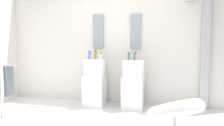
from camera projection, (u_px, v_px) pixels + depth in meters
name	position (u px, v px, depth m)	size (l,w,h in m)	color
rear_partition	(117.00, 40.00, 4.96)	(4.80, 0.10, 2.60)	silver
pedestal_sink_left	(94.00, 82.00, 4.80)	(0.43, 0.43, 1.03)	white
pedestal_sink_right	(133.00, 83.00, 4.62)	(0.43, 0.43, 1.03)	white
vanity_mirror_left	(98.00, 32.00, 4.96)	(0.22, 0.03, 0.68)	#8C9EA8
vanity_mirror_right	(136.00, 32.00, 4.79)	(0.22, 0.03, 0.68)	#8C9EA8
shower_column	(204.00, 53.00, 4.48)	(0.49, 0.24, 2.05)	#B7BABF
lounge_chair	(175.00, 114.00, 3.21)	(1.10, 1.10, 0.65)	#B7BABF
towel_rack	(8.00, 82.00, 4.02)	(0.37, 0.22, 0.95)	#B7BABF
soap_bottle_white	(101.00, 56.00, 4.70)	(0.05, 0.05, 0.13)	white
soap_bottle_black	(135.00, 56.00, 4.66)	(0.06, 0.06, 0.15)	black
soap_bottle_blue	(90.00, 55.00, 4.68)	(0.05, 0.05, 0.17)	#4C72B7
soap_bottle_green	(129.00, 56.00, 4.65)	(0.05, 0.05, 0.14)	#59996B
soap_bottle_amber	(95.00, 55.00, 4.86)	(0.05, 0.05, 0.17)	#C68C38
soap_bottle_grey	(136.00, 57.00, 4.42)	(0.04, 0.04, 0.16)	#99999E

